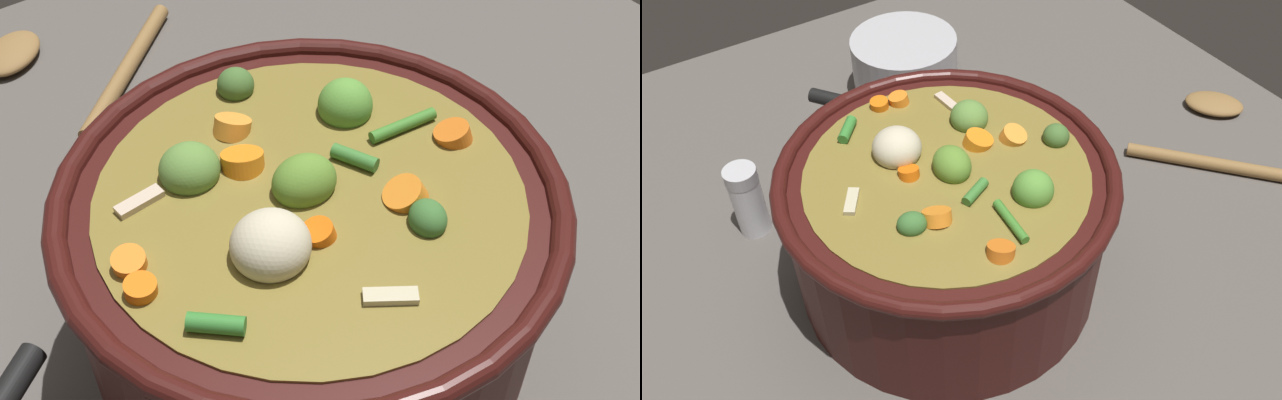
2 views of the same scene
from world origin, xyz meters
TOP-DOWN VIEW (x-y plane):
  - ground_plane at (0.00, 0.00)m, footprint 1.10×1.10m
  - cooking_pot at (-0.00, -0.00)m, footprint 0.32×0.32m
  - wooden_spoon at (-0.41, -0.01)m, footprint 0.21×0.21m

SIDE VIEW (x-z plane):
  - ground_plane at x=0.00m, z-range 0.00..0.00m
  - wooden_spoon at x=-0.41m, z-range 0.00..0.02m
  - cooking_pot at x=0.00m, z-range -0.01..0.17m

